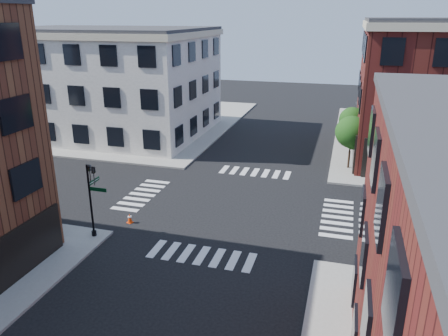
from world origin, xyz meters
TOP-DOWN VIEW (x-y plane):
  - ground at (0.00, 0.00)m, footprint 120.00×120.00m
  - sidewalk_nw at (-21.00, 21.00)m, footprint 30.00×30.00m
  - building_nw at (-19.00, 16.00)m, footprint 22.00×16.00m
  - tree_near at (7.56, 9.98)m, footprint 2.69×2.69m
  - tree_far at (7.56, 15.98)m, footprint 2.43×2.43m
  - signal_pole at (-6.72, -6.68)m, footprint 1.29×1.24m
  - box_truck at (12.57, -4.34)m, footprint 7.21×2.33m
  - traffic_cone at (-5.70, -4.41)m, footprint 0.44×0.44m

SIDE VIEW (x-z plane):
  - ground at x=0.00m, z-range 0.00..0.00m
  - sidewalk_nw at x=-21.00m, z-range 0.00..0.15m
  - traffic_cone at x=-5.70m, z-range -0.01..0.62m
  - box_truck at x=12.57m, z-range 0.07..3.30m
  - signal_pole at x=-6.72m, z-range 0.56..5.16m
  - tree_far at x=7.56m, z-range 0.84..4.91m
  - tree_near at x=7.56m, z-range 0.91..5.41m
  - building_nw at x=-19.00m, z-range 0.00..11.00m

